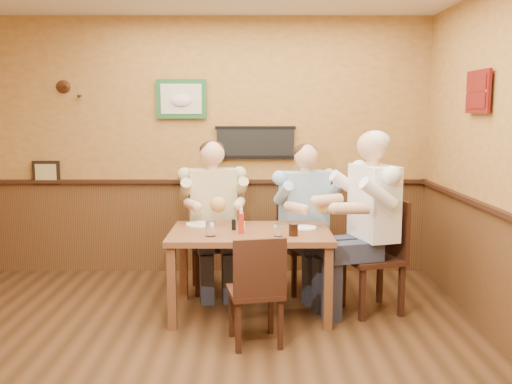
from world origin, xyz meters
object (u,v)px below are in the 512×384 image
pepper_shaker (234,225)px  water_glass_left (211,229)px  chair_right_end (372,256)px  diner_tan_shirt (213,224)px  hot_sauce_bottle (241,222)px  water_glass_mid (278,230)px  salt_shaker (243,226)px  chair_back_right (304,245)px  chair_near_side (255,289)px  diner_white_elder (373,232)px  cola_tumbler (293,230)px  dining_table (250,241)px  diner_blue_polo (304,226)px  chair_back_left (213,244)px

pepper_shaker → water_glass_left: bearing=-126.9°
chair_right_end → diner_tan_shirt: size_ratio=0.75×
hot_sauce_bottle → pepper_shaker: hot_sauce_bottle is taller
water_glass_mid → diner_tan_shirt: bearing=124.2°
chair_right_end → salt_shaker: 1.18m
chair_back_right → salt_shaker: bearing=-151.2°
chair_near_side → pepper_shaker: 0.81m
diner_white_elder → water_glass_mid: 0.90m
cola_tumbler → hot_sauce_bottle: (-0.44, 0.08, 0.05)m
dining_table → water_glass_left: size_ratio=10.95×
chair_near_side → pepper_shaker: (-0.19, 0.69, 0.36)m
chair_near_side → cola_tumbler: 0.67m
water_glass_left → chair_back_right: bearing=45.0°
diner_white_elder → cola_tumbler: bearing=-88.4°
chair_right_end → chair_near_side: chair_right_end is taller
chair_right_end → hot_sauce_bottle: 1.22m
chair_near_side → diner_blue_polo: (0.49, 1.31, 0.23)m
chair_back_left → water_glass_left: (0.05, -0.88, 0.34)m
water_glass_left → salt_shaker: size_ratio=1.60×
chair_back_left → cola_tumbler: (0.74, -0.87, 0.33)m
pepper_shaker → cola_tumbler: bearing=-24.7°
chair_right_end → pepper_shaker: size_ratio=10.70×
chair_right_end → chair_near_side: (-1.05, -0.70, -0.08)m
chair_back_left → chair_near_side: bearing=-82.9°
water_glass_mid → hot_sauce_bottle: (-0.31, 0.11, 0.05)m
diner_tan_shirt → pepper_shaker: (0.23, -0.64, 0.12)m
water_glass_left → diner_blue_polo: bearing=45.0°
dining_table → chair_near_side: chair_near_side is taller
diner_white_elder → water_glass_mid: diner_white_elder is taller
chair_back_right → hot_sauce_bottle: bearing=-146.7°
diner_blue_polo → hot_sauce_bottle: diner_blue_polo is taller
chair_right_end → hot_sauce_bottle: (-1.16, -0.16, 0.34)m
chair_near_side → chair_right_end: bearing=-157.4°
diner_tan_shirt → water_glass_left: 0.90m
diner_blue_polo → chair_near_side: bearing=-128.9°
chair_right_end → pepper_shaker: bearing=-106.5°
dining_table → chair_near_side: (0.04, -0.67, -0.23)m
cola_tumbler → water_glass_mid: bearing=-168.6°
chair_back_left → salt_shaker: size_ratio=11.83×
pepper_shaker → water_glass_mid: bearing=-34.5°
chair_back_left → water_glass_mid: bearing=-66.1°
water_glass_left → salt_shaker: bearing=39.5°
diner_blue_polo → cola_tumbler: diner_blue_polo is taller
water_glass_left → water_glass_mid: (0.56, -0.01, -0.01)m
chair_back_right → water_glass_left: size_ratio=7.26×
dining_table → diner_white_elder: diner_white_elder is taller
diner_white_elder → chair_back_left: bearing=-130.1°
diner_blue_polo → water_glass_mid: size_ratio=12.50×
dining_table → salt_shaker: bearing=175.8°
diner_tan_shirt → salt_shaker: (0.32, -0.66, 0.11)m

